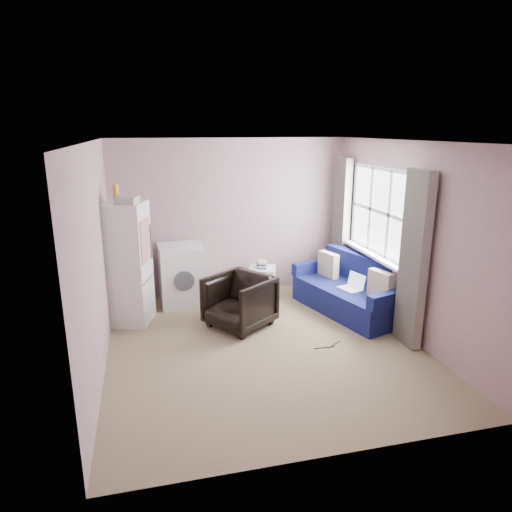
{
  "coord_description": "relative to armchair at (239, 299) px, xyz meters",
  "views": [
    {
      "loc": [
        -1.33,
        -5.08,
        2.64
      ],
      "look_at": [
        0.05,
        0.6,
        1.0
      ],
      "focal_mm": 32.0,
      "sensor_mm": 36.0,
      "label": 1
    }
  ],
  "objects": [
    {
      "name": "fridge",
      "position": [
        -1.47,
        0.53,
        0.47
      ],
      "size": [
        0.73,
        0.72,
        1.93
      ],
      "rotation": [
        0.0,
        0.0,
        -0.28
      ],
      "color": "silver",
      "rests_on": "ground"
    },
    {
      "name": "side_table",
      "position": [
        0.61,
        1.13,
        -0.13
      ],
      "size": [
        0.53,
        0.53,
        0.57
      ],
      "rotation": [
        0.0,
        0.0,
        -0.33
      ],
      "color": "white",
      "rests_on": "ground"
    },
    {
      "name": "room",
      "position": [
        0.2,
        -0.62,
        0.86
      ],
      "size": [
        3.84,
        4.24,
        2.54
      ],
      "color": "#8B795B",
      "rests_on": "ground"
    },
    {
      "name": "sofa",
      "position": [
        1.74,
        0.15,
        -0.1
      ],
      "size": [
        1.3,
        1.97,
        0.81
      ],
      "rotation": [
        0.0,
        0.0,
        0.29
      ],
      "color": "navy",
      "rests_on": "ground"
    },
    {
      "name": "floor_cables",
      "position": [
        0.97,
        -0.87,
        -0.39
      ],
      "size": [
        0.41,
        0.16,
        0.01
      ],
      "rotation": [
        0.0,
        0.0,
        0.32
      ],
      "color": "black",
      "rests_on": "ground"
    },
    {
      "name": "window_dressing",
      "position": [
        1.96,
        0.07,
        0.71
      ],
      "size": [
        0.17,
        2.62,
        2.18
      ],
      "color": "white",
      "rests_on": "ground"
    },
    {
      "name": "armchair",
      "position": [
        0.0,
        0.0,
        0.0
      ],
      "size": [
        1.04,
        1.05,
        0.79
      ],
      "primitive_type": "imported",
      "rotation": [
        0.0,
        0.0,
        -0.94
      ],
      "color": "black",
      "rests_on": "ground"
    },
    {
      "name": "washing_machine",
      "position": [
        -0.7,
        1.07,
        0.08
      ],
      "size": [
        0.68,
        0.69,
        0.92
      ],
      "rotation": [
        0.0,
        0.0,
        0.04
      ],
      "color": "silver",
      "rests_on": "ground"
    }
  ]
}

